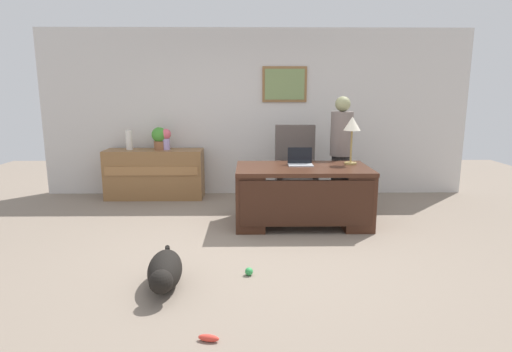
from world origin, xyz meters
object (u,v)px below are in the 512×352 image
Objects in this scene: vase_empty at (129,140)px; dog_toy_bone at (209,338)px; laptop at (300,161)px; vase_with_flowers at (166,138)px; armchair at (296,171)px; dog_toy_ball at (249,271)px; credenza at (155,174)px; desk at (302,194)px; person_standing at (341,152)px; dog_lying at (165,271)px; potted_plant at (159,137)px; desk_lamp at (352,127)px.

vase_empty reaches higher than dog_toy_bone.
vase_with_flowers is (-2.00, 1.27, 0.17)m from laptop.
dog_toy_ball is (-0.70, -2.52, -0.49)m from armchair.
armchair is 7.97× the size of dog_toy_bone.
credenza is at bearing -0.20° from vase_empty.
vase_with_flowers is at bearing 144.82° from desk.
person_standing is 5.23× the size of vase_empty.
dog_toy_bone is (-0.28, -1.07, -0.01)m from dog_toy_ball.
dog_lying is 2.61× the size of vase_empty.
vase_empty is 2.07× the size of dog_toy_bone.
dog_lying is at bearing -77.94° from potted_plant.
person_standing is 4.88× the size of vase_with_flowers.
potted_plant is (-2.78, 1.21, -0.27)m from desk_lamp.
desk is 0.43m from laptop.
dog_toy_ball reaches higher than dog_toy_bone.
armchair is 3.59× the size of vase_with_flowers.
laptop is 0.89× the size of potted_plant.
person_standing is at bearing -15.27° from armchair.
laptop is 0.51× the size of desk_lamp.
desk_lamp is (2.88, -1.20, 0.86)m from credenza.
armchair is at bearing 62.55° from dog_lying.
desk is at bearing 51.63° from dog_lying.
dog_lying is 3.38m from vase_with_flowers.
vase_empty is (-2.58, 1.27, 0.13)m from laptop.
dog_lying reaches higher than dog_toy_ball.
armchair is at bearing -11.57° from credenza.
desk_lamp is 4.14× the size of dog_toy_bone.
armchair is 2.13m from vase_with_flowers.
desk is 2.32m from dog_lying.
person_standing is at bearing 60.38° from dog_toy_ball.
vase_empty is at bearing 112.00° from dog_toy_bone.
credenza is 2.97m from person_standing.
credenza is at bearing 147.34° from desk.
dog_toy_bone is (-0.98, -3.59, -0.50)m from armchair.
armchair reaches higher than dog_toy_ball.
dog_lying is (0.79, -3.23, -0.24)m from credenza.
laptop is at bearing -92.10° from armchair.
credenza is at bearing 103.74° from dog_lying.
person_standing is at bearing 50.66° from desk.
armchair is at bearing -12.13° from potted_plant.
dog_lying is at bearing -125.70° from laptop.
dog_toy_ball is (1.53, -2.98, -0.36)m from credenza.
armchair reaches higher than dog_lying.
laptop reaches higher than dog_toy_ball.
vase_with_flowers is at bearing 166.68° from person_standing.
desk is 2.63m from credenza.
dog_lying is (-2.08, -2.60, -0.69)m from person_standing.
vase_with_flowers is 0.93× the size of potted_plant.
desk is at bearing -32.66° from credenza.
dog_toy_ball is (0.74, 0.25, -0.12)m from dog_lying.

